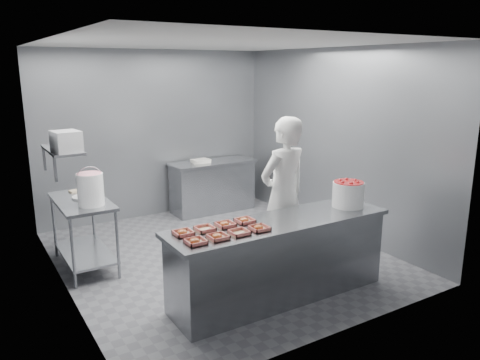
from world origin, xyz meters
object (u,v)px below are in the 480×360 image
Objects in this scene: tray_2 at (239,232)px; prep_table at (83,223)px; tray_5 at (205,229)px; tray_7 at (245,221)px; tray_6 at (225,224)px; tray_1 at (218,237)px; appliance at (66,142)px; tray_4 at (183,233)px; glaze_bucket at (90,189)px; service_counter at (280,259)px; back_counter at (212,186)px; tray_3 at (259,228)px; worker at (283,195)px; strawberry_tub at (348,193)px; tray_0 at (195,241)px.

prep_table is at bearing 116.49° from tray_2.
tray_7 is (0.48, -0.00, 0.00)m from tray_5.
tray_7 is at bearing 0.00° from tray_6.
appliance reaches higher than tray_1.
appliance is (-0.17, -0.27, 1.09)m from prep_table.
tray_2 is 0.36m from tray_7.
tray_5 is (0.80, -1.81, 0.33)m from prep_table.
glaze_bucket reaches higher than tray_4.
service_counter is at bearing -7.23° from tray_4.
tray_4 is at bearing 172.77° from service_counter.
tray_6 reaches higher than back_counter.
appliance reaches higher than tray_6.
tray_3 is 2.17m from glaze_bucket.
back_counter is at bearing -107.71° from worker.
tray_6 reaches higher than tray_2.
tray_7 is 0.97m from worker.
tray_5 reaches higher than service_counter.
tray_1 is 1.00× the size of tray_5.
tray_4 and tray_6 have the same top height.
tray_2 is at bearing -49.08° from tray_5.
tray_1 is (-1.75, -3.39, 0.47)m from back_counter.
glaze_bucket reaches higher than service_counter.
back_counter is 8.01× the size of tray_4.
tray_6 is 0.58× the size of appliance.
back_counter is 4.06× the size of strawberry_tub.
strawberry_tub reaches higher than tray_3.
tray_0 and tray_1 have the same top height.
glaze_bucket is (-1.23, 1.79, 0.18)m from tray_3.
glaze_bucket is at bearing 116.42° from tray_5.
worker is (-0.42, -2.65, 0.52)m from back_counter.
tray_1 is 0.37m from tray_4.
tray_3 reaches higher than tray_2.
glaze_bucket reaches higher than prep_table.
glaze_bucket is (-0.75, 1.79, 0.18)m from tray_1.
back_counter is at bearing 27.01° from prep_table.
back_counter is 3.37m from appliance.
service_counter is at bearing -45.85° from glaze_bucket.
tray_4 is at bearing 180.00° from tray_6.
tray_2 is 0.39× the size of glaze_bucket.
tray_1 and tray_4 have the same top height.
back_counter is 3.84m from tray_1.
tray_7 is at bearing -54.80° from prep_table.
tray_0 is 0.58× the size of appliance.
tray_0 is 0.28m from tray_4.
tray_3 is 0.77m from tray_4.
worker is 4.09× the size of glaze_bucket.
prep_table is 0.60m from glaze_bucket.
worker reaches higher than tray_0.
tray_2 is at bearing -63.41° from appliance.
tray_0 is 0.39× the size of glaze_bucket.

